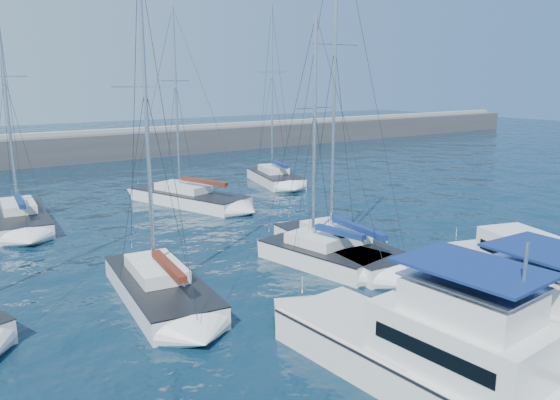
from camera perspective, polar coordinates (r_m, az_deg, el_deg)
ground at (r=21.62m, az=10.47°, el=-13.23°), size 220.00×220.00×0.00m
breakwater at (r=67.53m, az=-22.56°, el=4.54°), size 160.00×6.00×4.45m
motor_yacht_port_inner at (r=17.76m, az=16.02°, el=-15.44°), size 4.20×10.61×4.69m
motor_yacht_stbd_inner at (r=19.94m, az=23.19°, el=-12.78°), size 3.76×8.12×4.69m
motor_yacht_stbd_outer at (r=26.81m, az=22.85°, el=-6.70°), size 4.48×7.21×3.20m
sailboat_mid_b at (r=24.38m, az=-12.42°, el=-8.94°), size 3.98×8.64×14.43m
sailboat_mid_c at (r=28.17m, az=4.40°, el=-5.72°), size 4.14×6.98×12.62m
sailboat_mid_d at (r=29.49m, az=6.30°, el=-4.86°), size 4.05×9.50×17.80m
sailboat_back_a at (r=39.10m, az=-25.53°, el=-1.72°), size 3.77×8.90×15.22m
sailboat_back_b at (r=41.94m, az=-9.51°, el=0.22°), size 6.19×10.36×14.72m
sailboat_back_c at (r=49.78m, az=-0.54°, el=2.38°), size 4.82×8.09×15.96m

